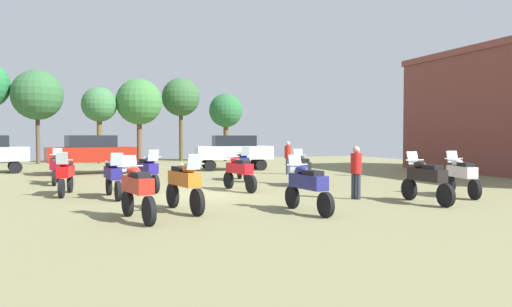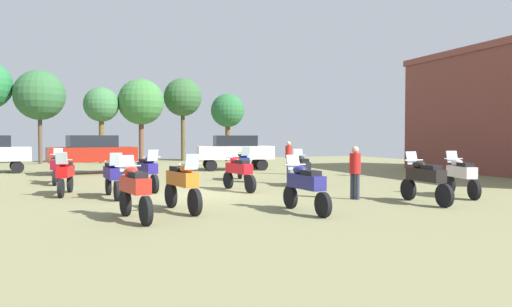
{
  "view_description": "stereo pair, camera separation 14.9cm",
  "coord_description": "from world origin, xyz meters",
  "views": [
    {
      "loc": [
        -3.68,
        -15.73,
        1.95
      ],
      "look_at": [
        2.94,
        2.44,
        1.27
      ],
      "focal_mm": 33.39,
      "sensor_mm": 36.0,
      "label": 1
    },
    {
      "loc": [
        -3.54,
        -15.78,
        1.95
      ],
      "look_at": [
        2.94,
        2.44,
        1.27
      ],
      "focal_mm": 33.39,
      "sensor_mm": 36.0,
      "label": 2
    }
  ],
  "objects": [
    {
      "name": "motorcycle_6",
      "position": [
        2.93,
        4.12,
        0.76
      ],
      "size": [
        0.64,
        2.23,
        1.5
      ],
      "rotation": [
        0.0,
        0.0,
        3.01
      ],
      "color": "black",
      "rests_on": "ground"
    },
    {
      "name": "motorcycle_12",
      "position": [
        1.67,
        -4.86,
        0.73
      ],
      "size": [
        0.62,
        2.23,
        1.45
      ],
      "rotation": [
        0.0,
        0.0,
        0.09
      ],
      "color": "black",
      "rests_on": "ground"
    },
    {
      "name": "tree_1",
      "position": [
        3.68,
        21.96,
        5.05
      ],
      "size": [
        3.02,
        3.02,
        6.59
      ],
      "color": "#4E4224",
      "rests_on": "ground"
    },
    {
      "name": "motorcycle_7",
      "position": [
        1.55,
        0.39,
        0.74
      ],
      "size": [
        0.73,
        2.24,
        1.46
      ],
      "rotation": [
        0.0,
        0.0,
        0.2
      ],
      "color": "black",
      "rests_on": "ground"
    },
    {
      "name": "motorcycle_2",
      "position": [
        7.77,
        -3.63,
        0.74
      ],
      "size": [
        0.78,
        2.13,
        1.46
      ],
      "rotation": [
        0.0,
        0.0,
        -0.26
      ],
      "color": "black",
      "rests_on": "ground"
    },
    {
      "name": "tree_4",
      "position": [
        -2.55,
        20.49,
        4.21
      ],
      "size": [
        2.51,
        2.51,
        5.52
      ],
      "color": "brown",
      "rests_on": "ground"
    },
    {
      "name": "motorcycle_5",
      "position": [
        -1.24,
        -3.66,
        0.76
      ],
      "size": [
        0.73,
        2.26,
        1.51
      ],
      "rotation": [
        0.0,
        0.0,
        3.34
      ],
      "color": "black",
      "rests_on": "ground"
    },
    {
      "name": "tree_2",
      "position": [
        6.93,
        20.33,
        3.96
      ],
      "size": [
        2.63,
        2.63,
        5.32
      ],
      "color": "brown",
      "rests_on": "ground"
    },
    {
      "name": "motorcycle_8",
      "position": [
        -1.54,
        1.31,
        0.75
      ],
      "size": [
        0.71,
        2.15,
        1.48
      ],
      "rotation": [
        0.0,
        0.0,
        3.34
      ],
      "color": "black",
      "rests_on": "ground"
    },
    {
      "name": "person_1",
      "position": [
        4.22,
        -3.06,
        0.97
      ],
      "size": [
        0.46,
        0.46,
        1.64
      ],
      "rotation": [
        0.0,
        0.0,
        2.06
      ],
      "color": "#293040",
      "rests_on": "ground"
    },
    {
      "name": "tree_5",
      "position": [
        -6.69,
        21.3,
        4.89
      ],
      "size": [
        3.54,
        3.54,
        6.66
      ],
      "color": "#4E3C2F",
      "rests_on": "ground"
    },
    {
      "name": "motorcycle_1",
      "position": [
        4.35,
        1.06,
        0.73
      ],
      "size": [
        0.71,
        2.16,
        1.44
      ],
      "rotation": [
        0.0,
        0.0,
        -0.18
      ],
      "color": "black",
      "rests_on": "ground"
    },
    {
      "name": "tree_6",
      "position": [
        0.28,
        20.56,
        4.52
      ],
      "size": [
        3.41,
        3.41,
        6.24
      ],
      "color": "brown",
      "rests_on": "ground"
    },
    {
      "name": "motorcycle_9",
      "position": [
        -2.52,
        -4.57,
        0.75
      ],
      "size": [
        0.73,
        2.14,
        1.48
      ],
      "rotation": [
        0.0,
        0.0,
        0.21
      ],
      "color": "black",
      "rests_on": "ground"
    },
    {
      "name": "ground_plane",
      "position": [
        0.0,
        0.0,
        0.01
      ],
      "size": [
        44.0,
        52.0,
        0.02
      ],
      "color": "olive"
    },
    {
      "name": "motorcycle_10",
      "position": [
        -4.72,
        5.25,
        0.73
      ],
      "size": [
        0.62,
        2.13,
        1.44
      ],
      "rotation": [
        0.0,
        0.0,
        -0.05
      ],
      "color": "black",
      "rests_on": "ground"
    },
    {
      "name": "motorcycle_3",
      "position": [
        -4.23,
        1.08,
        0.73
      ],
      "size": [
        0.66,
        2.14,
        1.44
      ],
      "rotation": [
        0.0,
        0.0,
        3.0
      ],
      "color": "black",
      "rests_on": "ground"
    },
    {
      "name": "person_2",
      "position": [
        6.22,
        6.66,
        1.01
      ],
      "size": [
        0.48,
        0.48,
        1.69
      ],
      "rotation": [
        0.0,
        0.0,
        0.8
      ],
      "color": "#2B3151",
      "rests_on": "ground"
    },
    {
      "name": "car_3",
      "position": [
        4.54,
        10.57,
        1.19
      ],
      "size": [
        4.49,
        2.33,
        2.0
      ],
      "rotation": [
        0.0,
        0.0,
        1.44
      ],
      "color": "black",
      "rests_on": "ground"
    },
    {
      "name": "motorcycle_11",
      "position": [
        5.65,
        -4.52,
        0.75
      ],
      "size": [
        0.62,
        2.26,
        1.48
      ],
      "rotation": [
        0.0,
        0.0,
        -0.03
      ],
      "color": "black",
      "rests_on": "ground"
    },
    {
      "name": "car_1",
      "position": [
        -3.3,
        10.33,
        1.19
      ],
      "size": [
        4.55,
        2.52,
        2.0
      ],
      "rotation": [
        0.0,
        0.0,
        1.75
      ],
      "color": "black",
      "rests_on": "ground"
    },
    {
      "name": "motorcycle_13",
      "position": [
        -2.8,
        -0.2,
        0.73
      ],
      "size": [
        0.63,
        2.26,
        1.44
      ],
      "rotation": [
        0.0,
        0.0,
        3.25
      ],
      "color": "black",
      "rests_on": "ground"
    }
  ]
}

